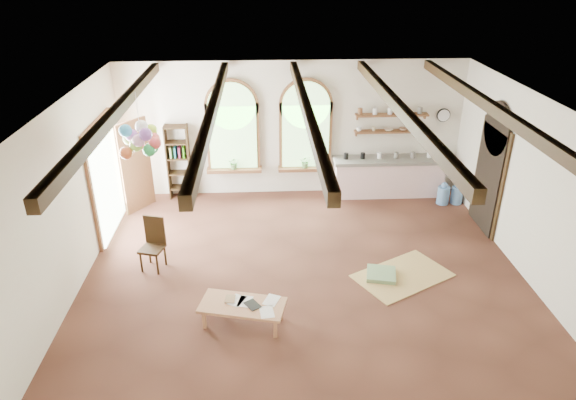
{
  "coord_description": "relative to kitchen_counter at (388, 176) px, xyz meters",
  "views": [
    {
      "loc": [
        -0.71,
        -8.04,
        5.38
      ],
      "look_at": [
        -0.26,
        0.6,
        1.17
      ],
      "focal_mm": 32.0,
      "sensor_mm": 36.0,
      "label": 1
    }
  ],
  "objects": [
    {
      "name": "shelf_bowl_b",
      "position": [
        0.3,
        0.18,
        1.12
      ],
      "size": [
        0.2,
        0.2,
        0.06
      ],
      "primitive_type": "imported",
      "color": "#8C664C",
      "rests_on": "wall_shelf_lower"
    },
    {
      "name": "shelf_cup_b",
      "position": [
        -0.4,
        0.18,
        1.14
      ],
      "size": [
        0.1,
        0.1,
        0.09
      ],
      "primitive_type": "imported",
      "color": "beige",
      "rests_on": "wall_shelf_lower"
    },
    {
      "name": "water_jug_b",
      "position": [
        1.52,
        -0.58,
        -0.25
      ],
      "size": [
        0.27,
        0.27,
        0.52
      ],
      "color": "#5D8DC8",
      "rests_on": "floor"
    },
    {
      "name": "potted_plant_left",
      "position": [
        -3.7,
        0.12,
        0.37
      ],
      "size": [
        0.27,
        0.23,
        0.3
      ],
      "primitive_type": "imported",
      "color": "#598C4C",
      "rests_on": "window_left"
    },
    {
      "name": "ceiling_beams",
      "position": [
        -2.3,
        -3.2,
        2.62
      ],
      "size": [
        6.2,
        6.8,
        0.18
      ],
      "primitive_type": null,
      "color": "#352311",
      "rests_on": "ceiling"
    },
    {
      "name": "left_doorway",
      "position": [
        -6.25,
        -1.4,
        0.67
      ],
      "size": [
        0.1,
        1.9,
        2.5
      ],
      "primitive_type": "cube",
      "color": "brown",
      "rests_on": "floor"
    },
    {
      "name": "window_right",
      "position": [
        -2.0,
        0.23,
        1.16
      ],
      "size": [
        1.3,
        0.28,
        2.2
      ],
      "color": "brown",
      "rests_on": "floor"
    },
    {
      "name": "tablet",
      "position": [
        -3.23,
        -4.72,
        -0.09
      ],
      "size": [
        0.3,
        0.32,
        0.01
      ],
      "primitive_type": "cube",
      "rotation": [
        0.0,
        0.0,
        0.59
      ],
      "color": "black",
      "rests_on": "coffee_table"
    },
    {
      "name": "shelf_vase",
      "position": [
        0.65,
        0.18,
        1.19
      ],
      "size": [
        0.18,
        0.18,
        0.19
      ],
      "primitive_type": "imported",
      "color": "slate",
      "rests_on": "wall_shelf_lower"
    },
    {
      "name": "kitchen_counter",
      "position": [
        0.0,
        0.0,
        0.0
      ],
      "size": [
        2.68,
        0.62,
        0.94
      ],
      "color": "#FFD8DB",
      "rests_on": "floor"
    },
    {
      "name": "bookshelf",
      "position": [
        -5.0,
        0.12,
        0.42
      ],
      "size": [
        0.53,
        0.32,
        1.8
      ],
      "color": "#352311",
      "rests_on": "floor"
    },
    {
      "name": "side_chair",
      "position": [
        -5.09,
        -2.98,
        -0.18
      ],
      "size": [
        0.5,
        0.5,
        1.01
      ],
      "color": "#352311",
      "rests_on": "floor"
    },
    {
      "name": "balloon_cluster",
      "position": [
        -5.18,
        -2.4,
        1.86
      ],
      "size": [
        0.74,
        0.81,
        1.14
      ],
      "color": "silver",
      "rests_on": "floor"
    },
    {
      "name": "floor_mat",
      "position": [
        -0.5,
        -3.5,
        -0.47
      ],
      "size": [
        1.98,
        1.73,
        0.02
      ],
      "primitive_type": "cube",
      "rotation": [
        0.0,
        0.0,
        0.51
      ],
      "color": "tan",
      "rests_on": "floor"
    },
    {
      "name": "right_doorway",
      "position": [
        1.65,
        -1.7,
        0.62
      ],
      "size": [
        0.1,
        1.3,
        2.4
      ],
      "primitive_type": "cube",
      "color": "black",
      "rests_on": "floor"
    },
    {
      "name": "wall_clock",
      "position": [
        1.25,
        0.25,
        1.42
      ],
      "size": [
        0.32,
        0.04,
        0.32
      ],
      "primitive_type": "cylinder",
      "rotation": [
        1.57,
        0.0,
        0.0
      ],
      "color": "black",
      "rests_on": "wall_back"
    },
    {
      "name": "shelf_bowl_a",
      "position": [
        -0.05,
        0.18,
        1.12
      ],
      "size": [
        0.22,
        0.22,
        0.05
      ],
      "primitive_type": "imported",
      "color": "beige",
      "rests_on": "wall_shelf_lower"
    },
    {
      "name": "window_left",
      "position": [
        -3.7,
        0.23,
        1.16
      ],
      "size": [
        1.3,
        0.28,
        2.2
      ],
      "color": "brown",
      "rests_on": "floor"
    },
    {
      "name": "coffee_table",
      "position": [
        -3.39,
        -4.68,
        -0.14
      ],
      "size": [
        1.44,
        0.9,
        0.38
      ],
      "color": "#A26A4A",
      "rests_on": "floor"
    },
    {
      "name": "floor",
      "position": [
        -2.3,
        -3.2,
        -0.48
      ],
      "size": [
        8.0,
        8.0,
        0.0
      ],
      "primitive_type": "plane",
      "color": "brown",
      "rests_on": "ground"
    },
    {
      "name": "wall_shelf_lower",
      "position": [
        0.0,
        0.18,
        1.07
      ],
      "size": [
        1.7,
        0.24,
        0.04
      ],
      "primitive_type": "cube",
      "color": "brown",
      "rests_on": "wall_back"
    },
    {
      "name": "wall_shelf_upper",
      "position": [
        0.0,
        0.18,
        1.47
      ],
      "size": [
        1.7,
        0.24,
        0.04
      ],
      "primitive_type": "cube",
      "color": "brown",
      "rests_on": "wall_back"
    },
    {
      "name": "water_jug_a",
      "position": [
        1.19,
        -0.58,
        -0.24
      ],
      "size": [
        0.28,
        0.28,
        0.54
      ],
      "color": "#5D8DC8",
      "rests_on": "floor"
    },
    {
      "name": "shelf_cup_a",
      "position": [
        -0.75,
        0.18,
        1.14
      ],
      "size": [
        0.12,
        0.1,
        0.1
      ],
      "primitive_type": "imported",
      "color": "white",
      "rests_on": "wall_shelf_lower"
    },
    {
      "name": "floor_cushion",
      "position": [
        -0.9,
        -3.5,
        -0.43
      ],
      "size": [
        0.62,
        0.62,
        0.09
      ],
      "primitive_type": "cube",
      "rotation": [
        0.0,
        0.0,
        -0.21
      ],
      "color": "#6F9063",
      "rests_on": "floor"
    },
    {
      "name": "potted_plant_right",
      "position": [
        -2.0,
        0.12,
        0.37
      ],
      "size": [
        0.27,
        0.23,
        0.3
      ],
      "primitive_type": "imported",
      "color": "#598C4C",
      "rests_on": "window_right"
    },
    {
      "name": "table_book",
      "position": [
        -3.66,
        -4.55,
        -0.09
      ],
      "size": [
        0.17,
        0.24,
        0.02
      ],
      "primitive_type": "imported",
      "rotation": [
        0.0,
        0.0,
        -0.09
      ],
      "color": "olive",
      "rests_on": "coffee_table"
    }
  ]
}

